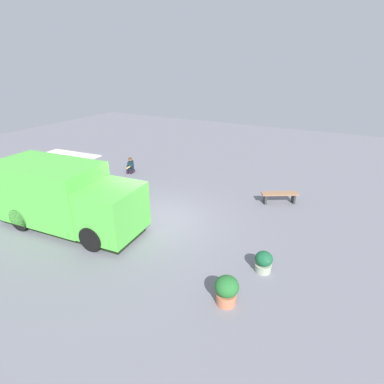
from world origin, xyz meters
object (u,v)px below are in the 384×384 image
(food_truck, at_px, (66,198))
(person_customer, at_px, (131,167))
(planter_flowering_near, at_px, (227,290))
(plaza_bench, at_px, (280,195))
(planter_flowering_far, at_px, (264,262))

(food_truck, bearing_deg, person_customer, 16.61)
(planter_flowering_near, relative_size, plaza_bench, 0.51)
(planter_flowering_near, distance_m, planter_flowering_far, 1.77)
(person_customer, height_order, planter_flowering_near, person_customer)
(food_truck, height_order, plaza_bench, food_truck)
(planter_flowering_near, height_order, planter_flowering_far, planter_flowering_near)
(planter_flowering_far, relative_size, plaza_bench, 0.42)
(person_customer, distance_m, planter_flowering_near, 10.79)
(planter_flowering_far, distance_m, plaza_bench, 4.96)
(plaza_bench, bearing_deg, planter_flowering_near, -178.42)
(person_customer, relative_size, planter_flowering_far, 1.31)
(planter_flowering_far, bearing_deg, person_customer, 60.03)
(food_truck, distance_m, planter_flowering_far, 7.20)
(person_customer, height_order, planter_flowering_far, person_customer)
(person_customer, bearing_deg, plaza_bench, -91.32)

